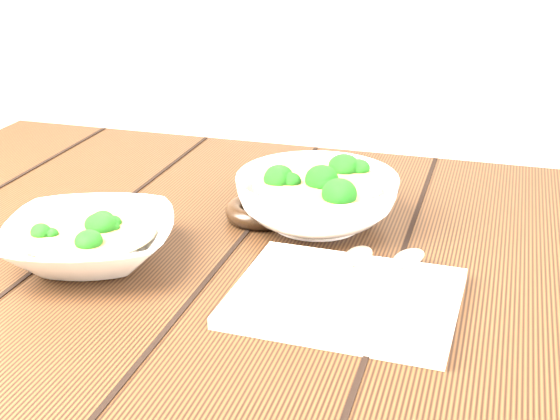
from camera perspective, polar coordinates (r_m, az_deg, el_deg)
name	(u,v)px	position (r m, az deg, el deg)	size (l,w,h in m)	color
table	(255,328)	(1.02, -1.82, -8.61)	(1.20, 0.80, 0.75)	#331E0E
soup_bowl_front	(90,240)	(0.94, -13.72, -2.14)	(0.25, 0.25, 0.06)	silver
soup_bowl_back	(317,198)	(1.01, 2.71, 0.89)	(0.27, 0.27, 0.08)	silver
trivet	(262,211)	(1.03, -1.36, -0.07)	(0.10, 0.10, 0.02)	black
napkin	(345,298)	(0.83, 4.79, -6.40)	(0.23, 0.19, 0.01)	beige
spoon_left	(347,269)	(0.87, 4.92, -4.33)	(0.04, 0.19, 0.01)	#A8A294
spoon_right	(393,270)	(0.87, 8.28, -4.36)	(0.08, 0.19, 0.01)	#A8A294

